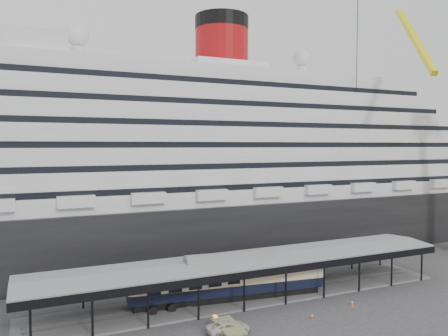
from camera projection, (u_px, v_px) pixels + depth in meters
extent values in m
plane|color=#38383B|center=(269.00, 310.00, 51.98)|extent=(200.00, 200.00, 0.00)
cube|color=black|center=(182.00, 224.00, 80.86)|extent=(130.00, 30.00, 10.00)
cylinder|color=#9D0C0F|center=(222.00, 51.00, 82.44)|extent=(10.00, 10.00, 9.00)
cylinder|color=black|center=(222.00, 23.00, 82.17)|extent=(10.10, 10.10, 2.50)
sphere|color=silver|center=(77.00, 36.00, 71.77)|extent=(3.60, 3.60, 3.60)
sphere|color=silver|center=(302.00, 58.00, 89.80)|extent=(3.60, 3.60, 3.60)
cube|color=slate|center=(250.00, 296.00, 56.52)|extent=(56.00, 8.00, 0.24)
cube|color=slate|center=(252.00, 297.00, 55.86)|extent=(54.00, 0.08, 0.10)
cube|color=slate|center=(247.00, 293.00, 57.17)|extent=(54.00, 0.08, 0.10)
cube|color=black|center=(267.00, 272.00, 52.20)|extent=(56.00, 0.18, 0.90)
cube|color=black|center=(235.00, 255.00, 60.40)|extent=(56.00, 0.18, 0.90)
cube|color=slate|center=(250.00, 258.00, 56.26)|extent=(56.00, 9.00, 0.24)
cylinder|color=black|center=(0.00, 116.00, 58.58)|extent=(0.12, 0.12, 47.21)
cube|color=yellow|center=(415.00, 38.00, 79.73)|extent=(11.42, 18.78, 16.80)
cylinder|color=black|center=(356.00, 124.00, 81.57)|extent=(0.12, 0.12, 47.21)
imported|color=silver|center=(228.00, 328.00, 45.52)|extent=(4.70, 2.29, 1.29)
cube|color=black|center=(228.00, 296.00, 55.25)|extent=(24.18, 5.57, 0.80)
cube|color=black|center=(228.00, 288.00, 55.19)|extent=(25.37, 6.15, 1.26)
cube|color=beige|center=(228.00, 277.00, 55.12)|extent=(25.38, 6.19, 1.49)
cube|color=black|center=(228.00, 269.00, 55.07)|extent=(25.37, 6.15, 0.46)
cube|color=#E5530C|center=(224.00, 328.00, 47.03)|extent=(0.39, 0.39, 0.03)
cone|color=#E5530C|center=(224.00, 325.00, 47.01)|extent=(0.33, 0.33, 0.66)
cylinder|color=white|center=(224.00, 324.00, 47.01)|extent=(0.21, 0.21, 0.13)
cube|color=red|center=(312.00, 319.00, 49.34)|extent=(0.39, 0.39, 0.03)
cone|color=red|center=(312.00, 316.00, 49.32)|extent=(0.33, 0.33, 0.66)
cylinder|color=white|center=(312.00, 316.00, 49.32)|extent=(0.21, 0.21, 0.13)
cube|color=#F75E0D|center=(352.00, 306.00, 53.40)|extent=(0.47, 0.47, 0.03)
cone|color=#F75E0D|center=(352.00, 303.00, 53.38)|extent=(0.40, 0.40, 0.73)
cylinder|color=white|center=(352.00, 302.00, 53.37)|extent=(0.23, 0.23, 0.14)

